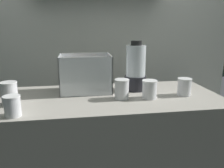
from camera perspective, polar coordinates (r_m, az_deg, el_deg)
The scene contains 9 objects.
counter at distance 1.64m, azimuth 0.00°, elevation -18.17°, with size 1.40×0.64×0.90m, color #9E998E.
back_wall_unit at distance 2.14m, azimuth -3.32°, elevation 12.63°, with size 2.60×0.24×2.50m.
carrot_display_bin at distance 1.54m, azimuth -6.69°, elevation 0.92°, with size 0.34×0.23×0.25m.
blender_pitcher at distance 1.57m, azimuth 6.01°, elevation 3.82°, with size 0.15×0.15×0.34m.
juice_cup_mango_far_left at distance 1.40m, azimuth -24.55°, elevation -2.44°, with size 0.09×0.09×0.13m.
juice_cup_carrot_left at distance 1.23m, azimuth -23.92°, elevation -5.45°, with size 0.08×0.08×0.11m.
juice_cup_pomegranate_middle at distance 1.38m, azimuth 2.50°, elevation -1.64°, with size 0.09×0.09×0.12m.
juice_cup_mango_right at distance 1.41m, azimuth 9.49°, elevation -1.60°, with size 0.09×0.09×0.11m.
juice_cup_beet_far_right at distance 1.53m, azimuth 17.85°, elevation -0.90°, with size 0.09×0.09×0.11m.
Camera 1 is at (-0.21, -1.36, 1.34)m, focal length 36.03 mm.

